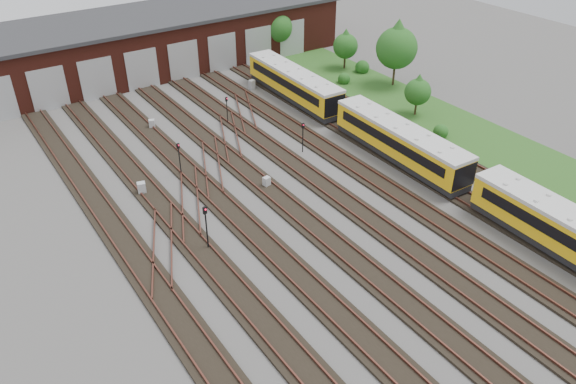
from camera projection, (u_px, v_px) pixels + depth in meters
ground at (354, 233)px, 40.09m from camera, size 120.00×120.00×0.00m
track_network at (347, 229)px, 40.36m from camera, size 30.40×70.00×0.33m
maintenance_shed at (138, 43)px, 66.22m from camera, size 51.00×12.50×6.35m
grass_verge at (436, 119)px, 56.03m from camera, size 8.00×55.00×0.05m
metro_train at (400, 142)px, 48.00m from camera, size 3.00×46.51×2.99m
signal_mast_0 at (206, 223)px, 37.34m from camera, size 0.28×0.26×3.50m
signal_mast_1 at (179, 155)px, 45.82m from camera, size 0.26×0.24×3.01m
signal_mast_2 at (227, 107)px, 54.15m from camera, size 0.24×0.23×2.84m
signal_mast_3 at (303, 134)px, 49.33m from camera, size 0.25×0.23×2.83m
relay_cabinet_0 at (142, 188)px, 44.15m from camera, size 0.74×0.67×1.05m
relay_cabinet_1 at (152, 124)px, 54.07m from camera, size 0.68×0.63×0.92m
relay_cabinet_2 at (267, 182)px, 45.10m from camera, size 0.62×0.55×0.90m
relay_cabinet_3 at (252, 85)px, 62.45m from camera, size 0.70×0.61×1.04m
relay_cabinet_4 at (421, 151)px, 49.54m from camera, size 0.68×0.63×0.91m
tree_0 at (277, 23)px, 70.04m from camera, size 3.85×3.85×6.39m
tree_1 at (346, 43)px, 66.49m from camera, size 2.95×2.95×4.89m
tree_2 at (397, 43)px, 61.09m from camera, size 4.54×4.54×7.53m
tree_3 at (418, 89)px, 55.44m from camera, size 2.63×2.63×4.36m
bush_0 at (441, 130)px, 52.48m from camera, size 1.42×1.42×1.42m
bush_1 at (344, 77)px, 63.84m from camera, size 1.41×1.41×1.41m
bush_2 at (362, 65)px, 66.70m from camera, size 1.69×1.69×1.69m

